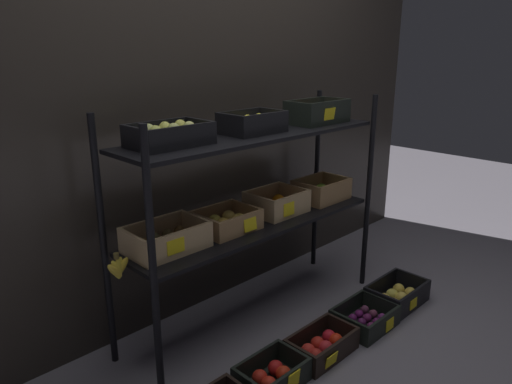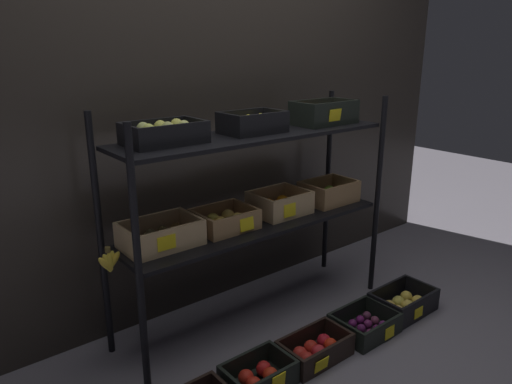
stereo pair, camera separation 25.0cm
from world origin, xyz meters
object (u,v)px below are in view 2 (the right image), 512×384
at_px(crate_ground_center_apple_red, 315,350).
at_px(display_rack, 253,181).
at_px(crate_ground_apple_gold, 403,304).
at_px(crate_ground_apple_red, 259,377).
at_px(crate_ground_right_plum, 365,326).

bearing_deg(crate_ground_center_apple_red, display_rack, 89.42).
relative_size(crate_ground_center_apple_red, crate_ground_apple_gold, 0.96).
bearing_deg(crate_ground_apple_gold, crate_ground_apple_red, 178.28).
xyz_separation_m(display_rack, crate_ground_apple_red, (-0.35, -0.48, -0.76)).
bearing_deg(crate_ground_apple_red, crate_ground_apple_gold, -1.72).
relative_size(display_rack, crate_ground_center_apple_red, 4.66).
distance_m(crate_ground_apple_red, crate_ground_apple_gold, 1.06).
height_order(display_rack, crate_ground_right_plum, display_rack).
bearing_deg(display_rack, crate_ground_apple_red, -126.18).
bearing_deg(display_rack, crate_ground_right_plum, -54.24).
height_order(crate_ground_right_plum, crate_ground_apple_gold, crate_ground_apple_gold).
bearing_deg(crate_ground_right_plum, display_rack, 125.76).
bearing_deg(crate_ground_center_apple_red, crate_ground_right_plum, -1.59).
xyz_separation_m(crate_ground_apple_red, crate_ground_right_plum, (0.71, -0.03, -0.01)).
relative_size(crate_ground_right_plum, crate_ground_apple_gold, 0.88).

